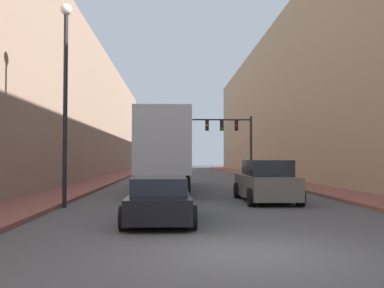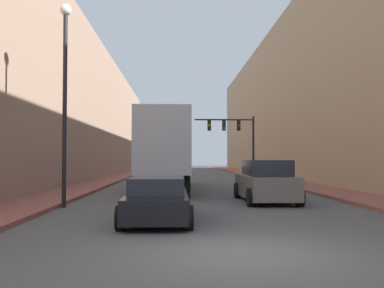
{
  "view_description": "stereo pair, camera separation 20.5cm",
  "coord_description": "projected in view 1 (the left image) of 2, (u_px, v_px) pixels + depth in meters",
  "views": [
    {
      "loc": [
        -1.48,
        -8.26,
        1.84
      ],
      "look_at": [
        -0.57,
        11.01,
        2.48
      ],
      "focal_mm": 40.0,
      "sensor_mm": 36.0,
      "label": 1
    },
    {
      "loc": [
        -1.28,
        -8.27,
        1.84
      ],
      "look_at": [
        -0.57,
        11.01,
        2.48
      ],
      "focal_mm": 40.0,
      "sensor_mm": 36.0,
      "label": 2
    }
  ],
  "objects": [
    {
      "name": "traffic_signal_gantry",
      "position": [
        234.0,
        134.0,
        37.44
      ],
      "size": [
        5.26,
        0.35,
        5.5
      ],
      "color": "black",
      "rests_on": "ground"
    },
    {
      "name": "ground_plane",
      "position": [
        248.0,
        253.0,
        8.26
      ],
      "size": [
        200.0,
        200.0,
        0.0
      ],
      "primitive_type": "plane",
      "color": "#4C4C4F"
    },
    {
      "name": "building_left",
      "position": [
        64.0,
        109.0,
        37.89
      ],
      "size": [
        6.0,
        80.0,
        12.36
      ],
      "color": "#997A66",
      "rests_on": "ground"
    },
    {
      "name": "sidewalk_left",
      "position": [
        111.0,
        178.0,
        37.89
      ],
      "size": [
        2.44,
        80.0,
        0.15
      ],
      "color": "brown",
      "rests_on": "ground"
    },
    {
      "name": "street_lamp",
      "position": [
        66.0,
        78.0,
        15.98
      ],
      "size": [
        0.44,
        0.44,
        7.66
      ],
      "color": "black",
      "rests_on": "ground"
    },
    {
      "name": "semi_truck",
      "position": [
        164.0,
        150.0,
        24.62
      ],
      "size": [
        2.57,
        13.22,
        4.17
      ],
      "color": "#B2B7C1",
      "rests_on": "ground"
    },
    {
      "name": "sedan_car",
      "position": [
        160.0,
        199.0,
        12.55
      ],
      "size": [
        1.97,
        4.66,
        1.29
      ],
      "color": "black",
      "rests_on": "ground"
    },
    {
      "name": "sidewalk_right",
      "position": [
        264.0,
        178.0,
        38.53
      ],
      "size": [
        2.44,
        80.0,
        0.15
      ],
      "color": "brown",
      "rests_on": "ground"
    },
    {
      "name": "building_right",
      "position": [
        309.0,
        98.0,
        38.97
      ],
      "size": [
        6.0,
        80.0,
        14.63
      ],
      "color": "tan",
      "rests_on": "ground"
    },
    {
      "name": "suv_car",
      "position": [
        266.0,
        182.0,
        18.08
      ],
      "size": [
        2.15,
        4.83,
        1.76
      ],
      "color": "slate",
      "rests_on": "ground"
    }
  ]
}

